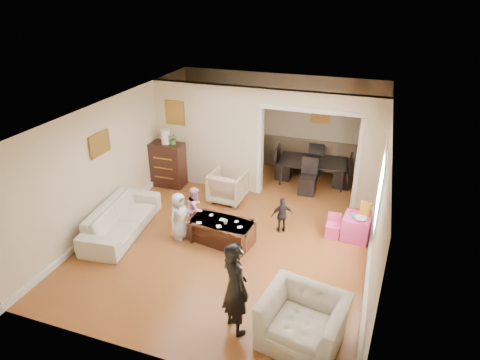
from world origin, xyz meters
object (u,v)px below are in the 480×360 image
at_px(table_lamp, 166,137).
at_px(child_kneel_b, 196,208).
at_px(play_table, 356,227).
at_px(adult_person, 235,288).
at_px(dresser, 168,164).
at_px(sofa, 122,219).
at_px(armchair_back, 228,186).
at_px(dining_table, 312,172).
at_px(coffee_table, 222,231).
at_px(child_toddler, 282,215).
at_px(armchair_front, 303,321).
at_px(child_kneel_a, 179,216).
at_px(coffee_cup, 225,222).
at_px(cyan_cup, 353,215).

xyz_separation_m(table_lamp, child_kneel_b, (1.52, -1.66, -0.84)).
distance_m(play_table, adult_person, 3.47).
xyz_separation_m(dresser, adult_person, (3.24, -4.03, 0.20)).
distance_m(sofa, adult_person, 3.60).
distance_m(armchair_back, adult_person, 4.06).
bearing_deg(child_kneel_b, play_table, -87.22).
bearing_deg(dining_table, coffee_table, -114.66).
xyz_separation_m(table_lamp, adult_person, (3.24, -4.03, -0.55)).
relative_size(armchair_back, child_toddler, 1.02).
relative_size(armchair_front, child_kneel_a, 1.14).
bearing_deg(table_lamp, play_table, -11.39).
distance_m(armchair_back, coffee_cup, 1.82).
distance_m(sofa, armchair_back, 2.57).
distance_m(coffee_cup, dining_table, 3.53).
relative_size(coffee_table, play_table, 2.35).
xyz_separation_m(table_lamp, cyan_cup, (4.65, -1.01, -0.77)).
bearing_deg(dresser, armchair_front, -42.98).
distance_m(armchair_back, table_lamp, 1.99).
xyz_separation_m(sofa, child_kneel_b, (1.39, 0.64, 0.16)).
relative_size(dresser, coffee_cup, 12.27).
height_order(armchair_front, dresser, dresser).
bearing_deg(armchair_back, coffee_cup, 112.39).
distance_m(cyan_cup, child_kneel_a, 3.46).
relative_size(sofa, armchair_front, 1.87).
height_order(sofa, dining_table, sofa).
bearing_deg(table_lamp, child_kneel_a, -57.00).
bearing_deg(armchair_back, cyan_cup, 169.47).
relative_size(dresser, child_toddler, 1.44).
distance_m(play_table, child_toddler, 1.51).
bearing_deg(table_lamp, dresser, 0.00).
bearing_deg(table_lamp, coffee_table, -41.41).
bearing_deg(child_kneel_a, sofa, 119.51).
bearing_deg(adult_person, dresser, -12.11).
distance_m(cyan_cup, dining_table, 2.64).
bearing_deg(dining_table, coffee_cup, -112.85).
relative_size(armchair_front, child_toddler, 1.47).
height_order(armchair_front, play_table, armchair_front).
bearing_deg(armchair_front, child_kneel_a, 157.12).
relative_size(sofa, armchair_back, 2.68).
height_order(dresser, child_kneel_b, dresser).
distance_m(armchair_front, adult_person, 1.07).
bearing_deg(armchair_front, dining_table, 108.23).
bearing_deg(child_toddler, coffee_cup, 10.71).
height_order(armchair_back, child_toddler, child_toddler).
bearing_deg(armchair_back, coffee_table, 109.81).
height_order(table_lamp, coffee_table, table_lamp).
relative_size(coffee_table, child_kneel_b, 1.30).
distance_m(dresser, adult_person, 5.18).
bearing_deg(coffee_cup, sofa, -172.35).
bearing_deg(dresser, child_toddler, -20.25).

